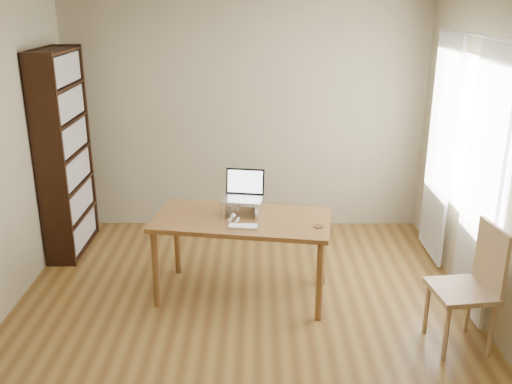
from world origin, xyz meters
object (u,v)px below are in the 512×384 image
object	(u,v)px
laptop	(243,191)
cat	(239,207)
keyboard	(243,226)
desk	(242,227)
bookshelf	(65,154)
chair	(473,283)

from	to	relation	value
laptop	cat	xyz separation A→B (m)	(-0.03, -0.03, -0.13)
keyboard	cat	bearing A→B (deg)	102.98
desk	laptop	size ratio (longest dim) A/B	4.31
desk	laptop	world-z (taller)	laptop
bookshelf	cat	distance (m)	2.02
bookshelf	desk	world-z (taller)	bookshelf
bookshelf	laptop	xyz separation A→B (m)	(1.84, -0.86, -0.11)
bookshelf	desk	size ratio (longest dim) A/B	1.29
bookshelf	laptop	distance (m)	2.03
desk	keyboard	world-z (taller)	keyboard
bookshelf	chair	size ratio (longest dim) A/B	2.12
laptop	keyboard	world-z (taller)	laptop
cat	desk	bearing A→B (deg)	-59.88
laptop	cat	distance (m)	0.14
desk	chair	bearing A→B (deg)	-15.05
desk	laptop	bearing A→B (deg)	98.96
bookshelf	laptop	world-z (taller)	bookshelf
laptop	chair	size ratio (longest dim) A/B	0.38
laptop	chair	world-z (taller)	laptop
bookshelf	desk	xyz separation A→B (m)	(1.84, -1.00, -0.39)
bookshelf	chair	distance (m)	4.04
laptop	keyboard	distance (m)	0.41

